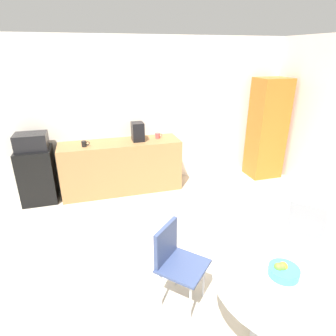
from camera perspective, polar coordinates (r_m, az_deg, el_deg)
The scene contains 13 objects.
ground_plane at distance 3.20m, azimuth 3.37°, elevation -24.51°, with size 6.00×6.00×0.00m, color beige.
wall_back at distance 5.21m, azimuth -7.45°, elevation 10.71°, with size 6.00×0.10×2.60m, color silver.
counter_block at distance 5.09m, azimuth -9.30°, elevation 0.30°, with size 2.06×0.60×0.90m, color #9E7042.
mini_fridge at distance 5.14m, azimuth -24.68°, elevation -1.34°, with size 0.54×0.54×0.90m, color black.
microwave at distance 4.96m, azimuth -25.75°, elevation 4.80°, with size 0.48×0.38×0.26m, color black.
locker_cabinet at distance 5.84m, azimuth 19.25°, elevation 7.38°, with size 0.60×0.50×1.90m, color orange.
round_table at distance 2.60m, azimuth 22.73°, elevation -21.59°, with size 1.18×1.18×0.72m.
chair_gray at distance 3.46m, azimuth 25.54°, elevation -11.76°, with size 0.59×0.59×0.83m.
chair_navy at distance 2.85m, azimuth 1.26°, elevation -17.17°, with size 0.59×0.59×0.83m.
fruit_bowl at distance 2.50m, azimuth 22.11°, elevation -18.54°, with size 0.23×0.23×0.11m.
mug_white at distance 4.82m, azimuth -16.45°, elevation 4.69°, with size 0.13×0.08×0.09m.
mug_green at distance 5.09m, azimuth -2.07°, elevation 6.51°, with size 0.13×0.08×0.09m.
coffee_maker at distance 4.94m, azimuth -6.10°, elevation 7.26°, with size 0.20×0.24×0.32m, color black.
Camera 1 is at (-0.77, -2.05, 2.33)m, focal length 30.38 mm.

